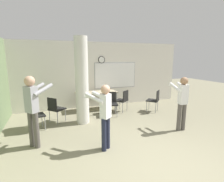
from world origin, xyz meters
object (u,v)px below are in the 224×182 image
at_px(chair_mid_room, 154,99).
at_px(bottle_on_table, 88,90).
at_px(person_playing_side, 182,99).
at_px(chair_near_pillar, 55,108).
at_px(chair_table_front, 111,102).
at_px(chair_by_left_wall, 34,114).
at_px(person_playing_front, 105,112).
at_px(person_watching_back, 33,106).
at_px(chair_table_right, 123,99).
at_px(folding_table, 96,93).

bearing_deg(chair_mid_room, bottle_on_table, 157.63).
bearing_deg(person_playing_side, chair_near_pillar, 151.02).
bearing_deg(chair_table_front, person_playing_side, -53.58).
distance_m(chair_table_front, chair_by_left_wall, 2.67).
xyz_separation_m(bottle_on_table, person_playing_front, (-0.30, -3.12, 0.06)).
distance_m(bottle_on_table, person_playing_front, 3.14).
bearing_deg(person_playing_front, bottle_on_table, 84.54).
relative_size(chair_mid_room, person_watching_back, 0.50).
bearing_deg(chair_table_right, chair_table_front, -155.24).
height_order(chair_by_left_wall, person_playing_front, person_playing_front).
relative_size(chair_near_pillar, chair_by_left_wall, 1.00).
distance_m(bottle_on_table, chair_table_front, 1.15).
bearing_deg(person_playing_front, folding_table, 78.02).
xyz_separation_m(person_watching_back, person_playing_front, (1.55, -0.72, -0.11)).
distance_m(chair_near_pillar, person_watching_back, 1.66).
height_order(chair_mid_room, chair_near_pillar, same).
xyz_separation_m(folding_table, chair_table_front, (0.33, -0.90, -0.19)).
xyz_separation_m(chair_by_left_wall, person_watching_back, (0.08, -1.05, 0.51)).
distance_m(folding_table, person_playing_side, 3.42).
bearing_deg(chair_table_right, folding_table, 145.50).
relative_size(chair_mid_room, person_playing_front, 0.56).
xyz_separation_m(chair_near_pillar, person_playing_front, (0.99, -2.20, 0.40)).
relative_size(person_playing_side, person_watching_back, 0.92).
bearing_deg(chair_table_right, chair_near_pillar, -172.34).
distance_m(chair_near_pillar, chair_table_front, 2.00).
xyz_separation_m(chair_mid_room, chair_table_right, (-1.18, 0.45, 0.00)).
bearing_deg(chair_table_front, chair_near_pillar, -177.78).
height_order(bottle_on_table, person_playing_side, person_playing_side).
xyz_separation_m(chair_by_left_wall, person_playing_front, (1.62, -1.77, 0.40)).
distance_m(chair_mid_room, chair_table_front, 1.78).
bearing_deg(person_playing_side, bottle_on_table, 127.48).
height_order(person_watching_back, person_playing_front, person_watching_back).
distance_m(chair_table_right, chair_by_left_wall, 3.30).
distance_m(folding_table, chair_table_right, 1.12).
height_order(chair_mid_room, chair_table_front, same).
xyz_separation_m(bottle_on_table, chair_table_front, (0.70, -0.84, -0.34)).
relative_size(chair_by_left_wall, person_watching_back, 0.50).
bearing_deg(chair_table_front, person_playing_front, -113.68).
bearing_deg(chair_near_pillar, chair_by_left_wall, -145.39).
relative_size(bottle_on_table, person_playing_side, 0.17).
bearing_deg(chair_near_pillar, bottle_on_table, 35.35).
relative_size(folding_table, person_watching_back, 0.97).
bearing_deg(chair_mid_room, chair_table_front, 174.30).
distance_m(chair_table_front, chair_table_right, 0.64).
bearing_deg(chair_by_left_wall, chair_near_pillar, 34.61).
bearing_deg(bottle_on_table, chair_mid_room, -22.37).
height_order(chair_near_pillar, chair_table_front, same).
xyz_separation_m(chair_mid_room, chair_near_pillar, (-3.76, 0.10, 0.00)).
xyz_separation_m(folding_table, bottle_on_table, (-0.38, -0.06, 0.16)).
relative_size(person_watching_back, person_playing_front, 1.12).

